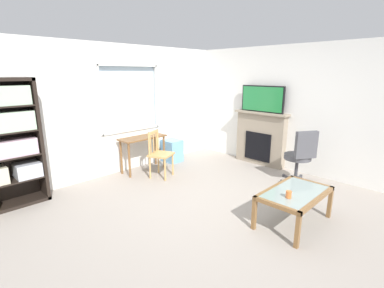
{
  "coord_description": "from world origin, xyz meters",
  "views": [
    {
      "loc": [
        -2.89,
        -2.54,
        1.97
      ],
      "look_at": [
        0.08,
        0.41,
        0.91
      ],
      "focal_mm": 26.24,
      "sensor_mm": 36.0,
      "label": 1
    }
  ],
  "objects": [
    {
      "name": "bookshelf",
      "position": [
        -2.0,
        2.18,
        1.05
      ],
      "size": [
        0.9,
        0.38,
        1.91
      ],
      "color": "black",
      "rests_on": "ground"
    },
    {
      "name": "fireplace",
      "position": [
        2.41,
        0.62,
        0.58
      ],
      "size": [
        0.26,
        1.23,
        1.16
      ],
      "color": "gray",
      "rests_on": "ground"
    },
    {
      "name": "desk_under_window",
      "position": [
        0.32,
        2.07,
        0.59
      ],
      "size": [
        0.96,
        0.39,
        0.72
      ],
      "color": "brown",
      "rests_on": "ground"
    },
    {
      "name": "wall_right",
      "position": [
        2.57,
        0.0,
        1.26
      ],
      "size": [
        0.12,
        5.04,
        2.52
      ],
      "primitive_type": "cube",
      "color": "white",
      "rests_on": "ground"
    },
    {
      "name": "office_chair",
      "position": [
        1.91,
        -0.52,
        0.55
      ],
      "size": [
        0.61,
        0.62,
        1.0
      ],
      "color": "#4C4C51",
      "rests_on": "ground"
    },
    {
      "name": "sippy_cup",
      "position": [
        0.24,
        -1.12,
        0.5
      ],
      "size": [
        0.07,
        0.07,
        0.09
      ],
      "primitive_type": "cylinder",
      "color": "orange",
      "rests_on": "coffee_table"
    },
    {
      "name": "wall_back_with_window",
      "position": [
        -0.03,
        2.42,
        1.23
      ],
      "size": [
        5.01,
        0.15,
        2.52
      ],
      "color": "white",
      "rests_on": "ground"
    },
    {
      "name": "wooden_chair",
      "position": [
        0.34,
        1.55,
        0.46
      ],
      "size": [
        0.54,
        0.53,
        0.9
      ],
      "color": "tan",
      "rests_on": "ground"
    },
    {
      "name": "plastic_drawer_unit",
      "position": [
        1.15,
        2.12,
        0.25
      ],
      "size": [
        0.35,
        0.4,
        0.5
      ],
      "primitive_type": "cube",
      "color": "#72ADDB",
      "rests_on": "ground"
    },
    {
      "name": "ground",
      "position": [
        0.0,
        0.0,
        -0.01
      ],
      "size": [
        6.01,
        5.84,
        0.02
      ],
      "primitive_type": "cube",
      "color": "#9E9389"
    },
    {
      "name": "coffee_table",
      "position": [
        0.49,
        -1.09,
        0.39
      ],
      "size": [
        1.06,
        0.63,
        0.46
      ],
      "color": "#8C9E99",
      "rests_on": "ground"
    },
    {
      "name": "tv",
      "position": [
        2.39,
        0.62,
        1.44
      ],
      "size": [
        0.06,
        0.99,
        0.56
      ],
      "color": "black",
      "rests_on": "fireplace"
    }
  ]
}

